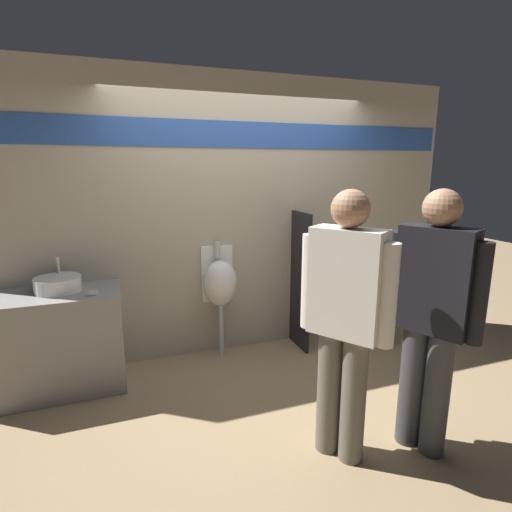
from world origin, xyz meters
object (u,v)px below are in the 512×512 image
object	(u,v)px
urinal_near_counter	(220,283)
person_in_vest	(432,313)
cell_phone	(92,293)
sink_basin	(58,284)
person_with_lanyard	(345,317)
toilet	(371,314)

from	to	relation	value
urinal_near_counter	person_in_vest	size ratio (longest dim) A/B	0.66
cell_phone	urinal_near_counter	xyz separation A→B (m)	(1.13, 0.27, -0.11)
sink_basin	person_with_lanyard	size ratio (longest dim) A/B	0.21
sink_basin	person_with_lanyard	xyz separation A→B (m)	(1.75, -1.53, 0.04)
sink_basin	urinal_near_counter	distance (m)	1.40
sink_basin	person_in_vest	xyz separation A→B (m)	(2.30, -1.65, 0.04)
urinal_near_counter	person_with_lanyard	distance (m)	1.68
person_in_vest	person_with_lanyard	distance (m)	0.56
person_in_vest	person_with_lanyard	bearing A→B (deg)	50.54
urinal_near_counter	toilet	xyz separation A→B (m)	(1.64, -0.17, -0.46)
cell_phone	urinal_near_counter	bearing A→B (deg)	13.33
cell_phone	urinal_near_counter	world-z (taller)	urinal_near_counter
toilet	sink_basin	bearing A→B (deg)	178.65
sink_basin	toilet	distance (m)	3.09
cell_phone	sink_basin	bearing A→B (deg)	147.41
sink_basin	person_with_lanyard	distance (m)	2.32
cell_phone	person_in_vest	bearing A→B (deg)	-36.12
sink_basin	person_with_lanyard	bearing A→B (deg)	-41.06
urinal_near_counter	person_in_vest	world-z (taller)	person_in_vest
toilet	person_in_vest	bearing A→B (deg)	-114.70
sink_basin	person_in_vest	size ratio (longest dim) A/B	0.21
urinal_near_counter	toilet	bearing A→B (deg)	-5.92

